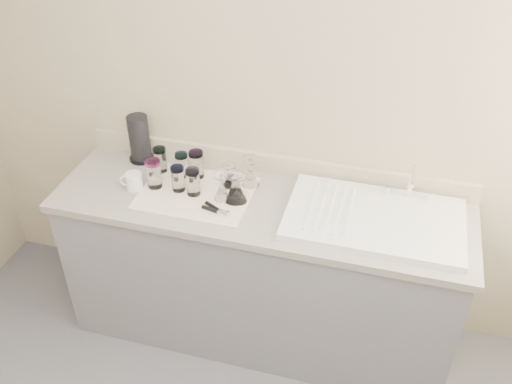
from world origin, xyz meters
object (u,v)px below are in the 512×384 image
(sink_unit, at_px, (375,219))
(tumbler_lavender, at_px, (193,182))
(tumbler_magenta, at_px, (154,174))
(paper_towel_roll, at_px, (139,139))
(tumbler_cyan, at_px, (182,165))
(goblet_front_right, at_px, (238,193))
(tumbler_blue, at_px, (178,178))
(goblet_back_right, at_px, (250,176))
(can_opener, at_px, (216,210))
(tumbler_teal, at_px, (160,159))
(white_mug, at_px, (134,181))
(goblet_back_left, at_px, (230,179))
(tumbler_purple, at_px, (196,164))
(goblet_front_left, at_px, (222,190))
(goblet_extra, at_px, (234,192))

(sink_unit, distance_m, tumbler_lavender, 0.89)
(tumbler_magenta, height_order, paper_towel_roll, paper_towel_roll)
(tumbler_cyan, distance_m, goblet_front_right, 0.37)
(tumbler_blue, height_order, goblet_front_right, goblet_front_right)
(sink_unit, xyz_separation_m, goblet_back_right, (-0.64, 0.13, 0.04))
(tumbler_blue, relative_size, can_opener, 0.90)
(tumbler_teal, height_order, tumbler_cyan, same)
(white_mug, bearing_deg, paper_towel_roll, 106.69)
(tumbler_blue, height_order, can_opener, tumbler_blue)
(tumbler_cyan, height_order, tumbler_magenta, tumbler_magenta)
(tumbler_blue, height_order, goblet_back_left, tumbler_blue)
(tumbler_lavender, bearing_deg, tumbler_magenta, 178.03)
(tumbler_teal, height_order, tumbler_lavender, tumbler_lavender)
(tumbler_cyan, bearing_deg, goblet_back_left, -3.96)
(tumbler_cyan, xyz_separation_m, tumbler_purple, (0.07, 0.02, 0.01))
(tumbler_magenta, bearing_deg, tumbler_teal, 100.86)
(sink_unit, height_order, goblet_front_left, sink_unit)
(goblet_back_right, relative_size, white_mug, 1.23)
(tumbler_magenta, distance_m, can_opener, 0.39)
(sink_unit, height_order, goblet_back_right, sink_unit)
(goblet_back_right, bearing_deg, can_opener, -109.79)
(tumbler_cyan, relative_size, goblet_back_right, 0.88)
(tumbler_cyan, distance_m, goblet_back_left, 0.26)
(tumbler_blue, bearing_deg, tumbler_purple, 70.62)
(goblet_extra, relative_size, white_mug, 1.27)
(tumbler_blue, bearing_deg, goblet_extra, -2.90)
(goblet_back_left, distance_m, goblet_front_left, 0.11)
(tumbler_magenta, bearing_deg, tumbler_blue, 1.79)
(white_mug, bearing_deg, goblet_extra, 2.58)
(goblet_back_right, relative_size, goblet_front_left, 1.10)
(tumbler_teal, relative_size, tumbler_magenta, 0.89)
(tumbler_purple, relative_size, white_mug, 1.20)
(goblet_front_left, height_order, can_opener, goblet_front_left)
(tumbler_blue, xyz_separation_m, goblet_front_left, (0.23, -0.01, -0.02))
(tumbler_blue, xyz_separation_m, goblet_extra, (0.29, -0.01, -0.02))
(tumbler_teal, relative_size, goblet_back_left, 1.09)
(tumbler_magenta, bearing_deg, goblet_front_right, -0.80)
(goblet_back_right, bearing_deg, white_mug, -162.24)
(can_opener, bearing_deg, tumbler_teal, 146.76)
(paper_towel_roll, bearing_deg, tumbler_teal, -30.04)
(tumbler_purple, relative_size, goblet_front_right, 1.00)
(tumbler_cyan, bearing_deg, tumbler_blue, -77.81)
(tumbler_teal, distance_m, tumbler_purple, 0.20)
(tumbler_teal, relative_size, goblet_back_right, 0.88)
(sink_unit, height_order, can_opener, sink_unit)
(sink_unit, relative_size, goblet_front_right, 5.51)
(tumbler_blue, xyz_separation_m, goblet_back_left, (0.24, 0.10, -0.03))
(sink_unit, relative_size, tumbler_cyan, 6.10)
(tumbler_lavender, xyz_separation_m, can_opener, (0.16, -0.11, -0.06))
(tumbler_purple, relative_size, goblet_back_right, 0.97)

